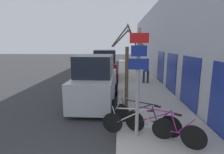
{
  "coord_description": "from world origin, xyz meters",
  "views": [
    {
      "loc": [
        1.07,
        -2.06,
        2.97
      ],
      "look_at": [
        0.74,
        5.93,
        1.47
      ],
      "focal_mm": 28.0,
      "sensor_mm": 36.0,
      "label": 1
    }
  ],
  "objects_px": {
    "bicycle_0": "(161,127)",
    "street_tree": "(127,70)",
    "parked_car_0": "(96,82)",
    "parked_car_1": "(105,66)",
    "pedestrian_far": "(138,62)",
    "pedestrian_near": "(146,69)",
    "bicycle_1": "(137,124)",
    "signpost": "(138,79)",
    "bicycle_2": "(144,117)"
  },
  "relations": [
    {
      "from": "bicycle_2",
      "to": "street_tree",
      "type": "relative_size",
      "value": 0.57
    },
    {
      "from": "parked_car_0",
      "to": "street_tree",
      "type": "distance_m",
      "value": 1.95
    },
    {
      "from": "bicycle_1",
      "to": "bicycle_0",
      "type": "bearing_deg",
      "value": -92.97
    },
    {
      "from": "bicycle_1",
      "to": "parked_car_0",
      "type": "bearing_deg",
      "value": 38.84
    },
    {
      "from": "bicycle_2",
      "to": "parked_car_1",
      "type": "relative_size",
      "value": 0.43
    },
    {
      "from": "signpost",
      "to": "bicycle_0",
      "type": "height_order",
      "value": "signpost"
    },
    {
      "from": "bicycle_0",
      "to": "pedestrian_far",
      "type": "height_order",
      "value": "pedestrian_far"
    },
    {
      "from": "bicycle_1",
      "to": "bicycle_2",
      "type": "xyz_separation_m",
      "value": [
        0.28,
        0.48,
        0.01
      ]
    },
    {
      "from": "parked_car_0",
      "to": "pedestrian_far",
      "type": "relative_size",
      "value": 2.76
    },
    {
      "from": "parked_car_0",
      "to": "bicycle_2",
      "type": "bearing_deg",
      "value": -54.57
    },
    {
      "from": "parked_car_1",
      "to": "parked_car_0",
      "type": "bearing_deg",
      "value": -93.4
    },
    {
      "from": "bicycle_2",
      "to": "pedestrian_near",
      "type": "height_order",
      "value": "pedestrian_near"
    },
    {
      "from": "pedestrian_far",
      "to": "bicycle_0",
      "type": "bearing_deg",
      "value": 100.62
    },
    {
      "from": "pedestrian_near",
      "to": "street_tree",
      "type": "distance_m",
      "value": 5.51
    },
    {
      "from": "pedestrian_near",
      "to": "pedestrian_far",
      "type": "distance_m",
      "value": 5.73
    },
    {
      "from": "parked_car_1",
      "to": "pedestrian_near",
      "type": "bearing_deg",
      "value": -34.35
    },
    {
      "from": "parked_car_0",
      "to": "pedestrian_far",
      "type": "height_order",
      "value": "parked_car_0"
    },
    {
      "from": "pedestrian_near",
      "to": "street_tree",
      "type": "height_order",
      "value": "street_tree"
    },
    {
      "from": "bicycle_1",
      "to": "street_tree",
      "type": "xyz_separation_m",
      "value": [
        -0.24,
        2.51,
        1.32
      ]
    },
    {
      "from": "parked_car_1",
      "to": "pedestrian_far",
      "type": "distance_m",
      "value": 5.02
    },
    {
      "from": "bicycle_1",
      "to": "signpost",
      "type": "bearing_deg",
      "value": 152.57
    },
    {
      "from": "parked_car_0",
      "to": "pedestrian_near",
      "type": "distance_m",
      "value": 5.29
    },
    {
      "from": "pedestrian_far",
      "to": "street_tree",
      "type": "xyz_separation_m",
      "value": [
        -1.69,
        -10.94,
        0.74
      ]
    },
    {
      "from": "pedestrian_far",
      "to": "street_tree",
      "type": "height_order",
      "value": "street_tree"
    },
    {
      "from": "signpost",
      "to": "pedestrian_near",
      "type": "xyz_separation_m",
      "value": [
        1.42,
        7.73,
        -0.8
      ]
    },
    {
      "from": "pedestrian_far",
      "to": "bicycle_2",
      "type": "bearing_deg",
      "value": 98.6
    },
    {
      "from": "bicycle_2",
      "to": "pedestrian_near",
      "type": "relative_size",
      "value": 1.17
    },
    {
      "from": "bicycle_0",
      "to": "street_tree",
      "type": "distance_m",
      "value": 3.15
    },
    {
      "from": "bicycle_0",
      "to": "bicycle_1",
      "type": "distance_m",
      "value": 0.73
    },
    {
      "from": "pedestrian_near",
      "to": "street_tree",
      "type": "xyz_separation_m",
      "value": [
        -1.65,
        -5.21,
        0.69
      ]
    },
    {
      "from": "parked_car_1",
      "to": "pedestrian_far",
      "type": "height_order",
      "value": "parked_car_1"
    },
    {
      "from": "bicycle_1",
      "to": "bicycle_2",
      "type": "relative_size",
      "value": 1.05
    },
    {
      "from": "parked_car_1",
      "to": "pedestrian_near",
      "type": "xyz_separation_m",
      "value": [
        3.2,
        -1.9,
        0.04
      ]
    },
    {
      "from": "pedestrian_near",
      "to": "signpost",
      "type": "bearing_deg",
      "value": 74.25
    },
    {
      "from": "parked_car_1",
      "to": "pedestrian_far",
      "type": "relative_size",
      "value": 2.84
    },
    {
      "from": "bicycle_0",
      "to": "bicycle_2",
      "type": "relative_size",
      "value": 1.01
    },
    {
      "from": "bicycle_2",
      "to": "street_tree",
      "type": "xyz_separation_m",
      "value": [
        -0.52,
        2.04,
        1.31
      ]
    },
    {
      "from": "bicycle_1",
      "to": "parked_car_1",
      "type": "bearing_deg",
      "value": 22.72
    },
    {
      "from": "bicycle_0",
      "to": "street_tree",
      "type": "xyz_separation_m",
      "value": [
        -0.94,
        2.7,
        1.31
      ]
    },
    {
      "from": "bicycle_2",
      "to": "parked_car_0",
      "type": "distance_m",
      "value": 3.67
    },
    {
      "from": "signpost",
      "to": "parked_car_0",
      "type": "relative_size",
      "value": 0.71
    },
    {
      "from": "signpost",
      "to": "bicycle_2",
      "type": "bearing_deg",
      "value": 59.21
    },
    {
      "from": "signpost",
      "to": "bicycle_0",
      "type": "relative_size",
      "value": 1.56
    },
    {
      "from": "signpost",
      "to": "bicycle_1",
      "type": "distance_m",
      "value": 1.43
    },
    {
      "from": "bicycle_2",
      "to": "bicycle_1",
      "type": "bearing_deg",
      "value": -175.99
    },
    {
      "from": "bicycle_1",
      "to": "pedestrian_far",
      "type": "distance_m",
      "value": 13.55
    },
    {
      "from": "signpost",
      "to": "parked_car_0",
      "type": "distance_m",
      "value": 4.0
    },
    {
      "from": "bicycle_0",
      "to": "bicycle_2",
      "type": "xyz_separation_m",
      "value": [
        -0.42,
        0.67,
        0.0
      ]
    },
    {
      "from": "pedestrian_near",
      "to": "street_tree",
      "type": "bearing_deg",
      "value": 67.08
    },
    {
      "from": "parked_car_0",
      "to": "pedestrian_near",
      "type": "relative_size",
      "value": 2.62
    }
  ]
}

